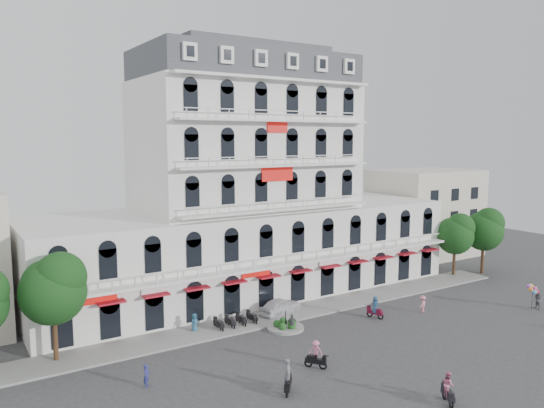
% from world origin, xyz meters
% --- Properties ---
extents(ground, '(120.00, 120.00, 0.00)m').
position_xyz_m(ground, '(0.00, 0.00, 0.00)').
color(ground, '#38383A').
rests_on(ground, ground).
extents(sidewalk, '(53.00, 4.00, 0.16)m').
position_xyz_m(sidewalk, '(0.00, 9.00, 0.08)').
color(sidewalk, gray).
rests_on(sidewalk, ground).
extents(main_building, '(45.00, 15.00, 25.80)m').
position_xyz_m(main_building, '(0.00, 18.00, 9.96)').
color(main_building, silver).
rests_on(main_building, ground).
extents(flank_building_east, '(14.00, 10.00, 12.00)m').
position_xyz_m(flank_building_east, '(30.00, 20.00, 6.00)').
color(flank_building_east, beige).
rests_on(flank_building_east, ground).
extents(traffic_island, '(3.20, 3.20, 1.60)m').
position_xyz_m(traffic_island, '(-3.00, 6.00, 0.26)').
color(traffic_island, gray).
rests_on(traffic_island, ground).
extents(parked_scooter_row, '(4.40, 1.80, 1.10)m').
position_xyz_m(parked_scooter_row, '(-6.35, 8.80, 0.00)').
color(parked_scooter_row, black).
rests_on(parked_scooter_row, ground).
extents(tree_west_inner, '(4.76, 4.76, 8.25)m').
position_xyz_m(tree_west_inner, '(-20.95, 9.48, 5.68)').
color(tree_west_inner, '#382314').
rests_on(tree_west_inner, ground).
extents(tree_east_inner, '(4.40, 4.37, 7.57)m').
position_xyz_m(tree_east_inner, '(24.05, 9.98, 5.21)').
color(tree_east_inner, '#382314').
rests_on(tree_east_inner, ground).
extents(tree_east_outer, '(4.65, 4.65, 8.05)m').
position_xyz_m(tree_east_outer, '(28.05, 8.98, 5.55)').
color(tree_east_outer, '#382314').
rests_on(tree_east_outer, ground).
extents(parked_car, '(4.88, 2.99, 1.55)m').
position_xyz_m(parked_car, '(-1.21, 9.50, 0.78)').
color(parked_car, silver).
rests_on(parked_car, ground).
extents(rider_west, '(1.25, 1.36, 2.33)m').
position_xyz_m(rider_west, '(-9.33, -3.69, 1.08)').
color(rider_west, black).
rests_on(rider_west, ground).
extents(rider_southwest, '(1.03, 1.54, 2.10)m').
position_xyz_m(rider_southwest, '(-1.73, -10.14, 1.06)').
color(rider_southwest, black).
rests_on(rider_southwest, ground).
extents(rider_east, '(0.81, 1.65, 2.07)m').
position_xyz_m(rider_east, '(5.51, 3.93, 1.01)').
color(rider_east, maroon).
rests_on(rider_east, ground).
extents(rider_center, '(1.17, 1.44, 2.08)m').
position_xyz_m(rider_center, '(-5.56, -1.66, 1.09)').
color(rider_center, black).
rests_on(rider_center, ground).
extents(pedestrian_left, '(0.94, 0.77, 1.65)m').
position_xyz_m(pedestrian_left, '(-9.92, 9.50, 0.82)').
color(pedestrian_left, '#265774').
rests_on(pedestrian_left, ground).
extents(pedestrian_mid, '(0.99, 0.74, 1.56)m').
position_xyz_m(pedestrian_mid, '(-2.89, 5.15, 0.78)').
color(pedestrian_mid, '#4E5054').
rests_on(pedestrian_mid, ground).
extents(pedestrian_right, '(1.19, 0.94, 1.61)m').
position_xyz_m(pedestrian_right, '(10.44, 2.71, 0.81)').
color(pedestrian_right, pink).
rests_on(pedestrian_right, ground).
extents(pedestrian_far, '(0.65, 0.68, 1.56)m').
position_xyz_m(pedestrian_far, '(-16.73, 2.07, 0.78)').
color(pedestrian_far, navy).
rests_on(pedestrian_far, ground).
extents(balloon_vendor, '(1.44, 1.36, 2.45)m').
position_xyz_m(balloon_vendor, '(20.28, -2.54, 1.25)').
color(balloon_vendor, slate).
rests_on(balloon_vendor, ground).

